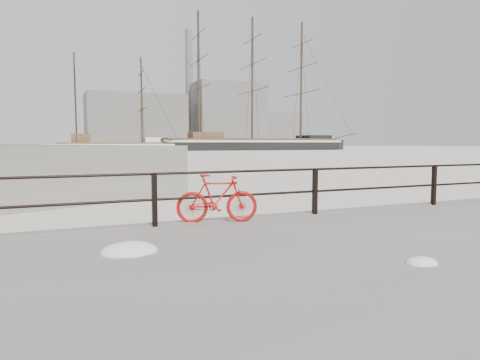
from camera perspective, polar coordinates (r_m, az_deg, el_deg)
name	(u,v)px	position (r m, az deg, el deg)	size (l,w,h in m)	color
ground	(311,229)	(9.68, 9.40, -6.40)	(400.00, 400.00, 0.00)	white
promenade	(471,270)	(6.73, 28.46, -10.48)	(36.00, 8.00, 0.35)	gray
guardrail	(315,191)	(9.43, 9.96, -1.49)	(28.00, 0.10, 1.00)	black
bicycle	(217,198)	(8.30, -3.06, -2.46)	(1.57, 0.24, 0.95)	#BA100C
barque_black	(252,150)	(111.38, 1.63, 4.01)	(62.55, 20.47, 35.22)	black
schooner_mid	(111,153)	(82.84, -16.85, 3.46)	(25.66, 10.86, 18.75)	white
industrial_west	(135,122)	(150.27, -13.77, 7.55)	(32.00, 18.00, 18.00)	gray
industrial_mid	(226,116)	(164.69, -1.86, 8.50)	(26.00, 20.00, 24.00)	gray
industrial_east	(273,130)	(178.60, 4.48, 6.61)	(20.00, 16.00, 14.00)	gray
smokestack	(189,89)	(166.08, -6.79, 11.90)	(2.80, 2.80, 44.00)	gray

